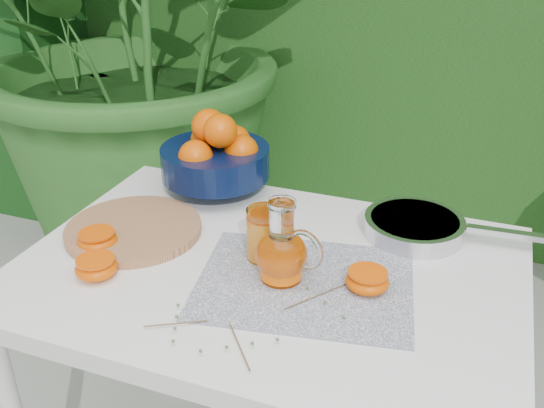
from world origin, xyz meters
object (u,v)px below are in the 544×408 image
at_px(saute_pan, 416,226).
at_px(cutting_board, 134,229).
at_px(juice_pitcher, 282,253).
at_px(fruit_bowl, 216,155).
at_px(white_table, 269,298).

bearing_deg(saute_pan, cutting_board, -159.98).
height_order(juice_pitcher, saute_pan, juice_pitcher).
bearing_deg(fruit_bowl, saute_pan, -5.68).
bearing_deg(juice_pitcher, fruit_bowl, 131.99).
height_order(cutting_board, fruit_bowl, fruit_bowl).
height_order(white_table, cutting_board, cutting_board).
relative_size(cutting_board, juice_pitcher, 1.79).
bearing_deg(white_table, juice_pitcher, -41.69).
xyz_separation_m(white_table, saute_pan, (0.26, 0.23, 0.10)).
bearing_deg(juice_pitcher, white_table, 138.31).
relative_size(white_table, saute_pan, 2.58).
bearing_deg(cutting_board, saute_pan, 20.02).
height_order(white_table, saute_pan, saute_pan).
relative_size(white_table, fruit_bowl, 2.93).
xyz_separation_m(white_table, juice_pitcher, (0.04, -0.04, 0.14)).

